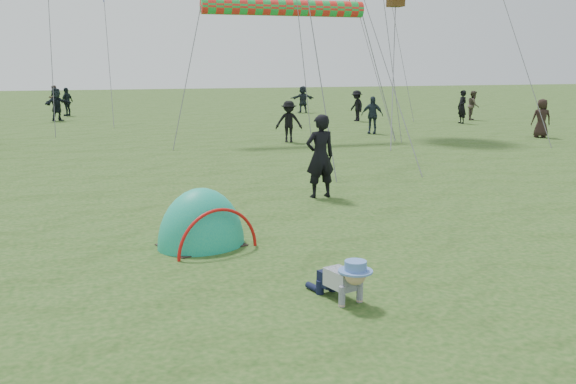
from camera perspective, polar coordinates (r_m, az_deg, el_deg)
name	(u,v)px	position (r m, az deg, el deg)	size (l,w,h in m)	color
ground	(325,300)	(8.73, 3.32, -9.58)	(140.00, 140.00, 0.00)	#1A4012
crawling_toddler	(344,278)	(8.62, 5.00, -7.64)	(0.58, 0.82, 0.63)	black
popup_tent	(202,245)	(11.30, -7.69, -4.72)	(1.57, 1.29, 2.03)	#0C9382
standing_adult	(320,156)	(14.98, 2.87, 3.20)	(0.71, 0.47, 1.95)	black
crowd_person_0	(462,107)	(34.55, 15.21, 7.31)	(0.62, 0.41, 1.71)	black
crowd_person_1	(54,98)	(45.18, -20.09, 7.86)	(0.79, 0.62, 1.63)	#3F2F2C
crowd_person_2	(67,102)	(40.25, -19.04, 7.59)	(0.98, 0.41, 1.66)	black
crowd_person_3	(357,106)	(34.93, 6.12, 7.63)	(1.06, 0.61, 1.64)	black
crowd_person_5	(57,104)	(36.96, -19.88, 7.33)	(1.65, 0.53, 1.78)	black
crowd_person_7	(473,105)	(36.88, 16.15, 7.41)	(0.78, 0.60, 1.60)	#463C33
crowd_person_8	(372,115)	(28.84, 7.49, 6.80)	(0.97, 0.40, 1.65)	#222E3A
crowd_person_9	(289,122)	(25.51, 0.07, 6.28)	(1.06, 0.61, 1.63)	black
crowd_person_10	(541,118)	(29.15, 21.60, 6.12)	(0.79, 0.52, 1.62)	black
crowd_person_11	(303,99)	(40.62, 1.33, 8.24)	(1.55, 0.49, 1.67)	#212831
rainbow_tube_kite	(284,8)	(26.38, -0.36, 16.06)	(0.64, 0.64, 6.62)	red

